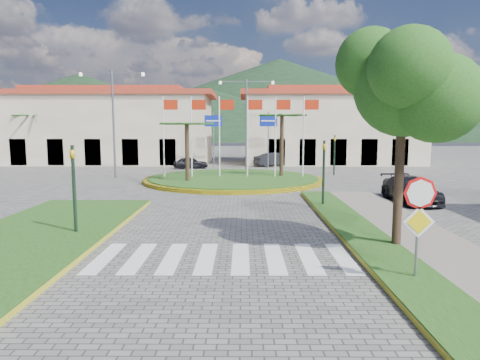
{
  "coord_description": "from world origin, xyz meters",
  "views": [
    {
      "loc": [
        0.66,
        -8.15,
        3.81
      ],
      "look_at": [
        0.56,
        8.0,
        1.82
      ],
      "focal_mm": 32.0,
      "sensor_mm": 36.0,
      "label": 1
    }
  ],
  "objects_px": {
    "white_van": "(165,159)",
    "car_dark_b": "(275,159)",
    "stop_sign": "(419,212)",
    "car_side_right": "(411,189)",
    "deciduous_tree": "(403,82)",
    "roundabout_island": "(233,179)",
    "car_dark_a": "(191,163)"
  },
  "relations": [
    {
      "from": "deciduous_tree",
      "to": "white_van",
      "type": "relative_size",
      "value": 1.74
    },
    {
      "from": "roundabout_island",
      "to": "stop_sign",
      "type": "height_order",
      "value": "roundabout_island"
    },
    {
      "from": "roundabout_island",
      "to": "white_van",
      "type": "xyz_separation_m",
      "value": [
        -7.56,
        14.69,
        0.37
      ]
    },
    {
      "from": "roundabout_island",
      "to": "deciduous_tree",
      "type": "height_order",
      "value": "deciduous_tree"
    },
    {
      "from": "roundabout_island",
      "to": "stop_sign",
      "type": "bearing_deg",
      "value": -76.27
    },
    {
      "from": "white_van",
      "to": "car_side_right",
      "type": "distance_m",
      "value": 28.63
    },
    {
      "from": "deciduous_tree",
      "to": "white_van",
      "type": "distance_m",
      "value": 34.58
    },
    {
      "from": "stop_sign",
      "to": "deciduous_tree",
      "type": "height_order",
      "value": "deciduous_tree"
    },
    {
      "from": "white_van",
      "to": "car_side_right",
      "type": "height_order",
      "value": "car_side_right"
    },
    {
      "from": "roundabout_island",
      "to": "car_dark_a",
      "type": "xyz_separation_m",
      "value": [
        -4.18,
        9.43,
        0.37
      ]
    },
    {
      "from": "stop_sign",
      "to": "deciduous_tree",
      "type": "relative_size",
      "value": 0.39
    },
    {
      "from": "stop_sign",
      "to": "car_dark_b",
      "type": "distance_m",
      "value": 31.96
    },
    {
      "from": "deciduous_tree",
      "to": "car_dark_b",
      "type": "relative_size",
      "value": 1.63
    },
    {
      "from": "roundabout_island",
      "to": "car_dark_b",
      "type": "relative_size",
      "value": 3.04
    },
    {
      "from": "stop_sign",
      "to": "car_side_right",
      "type": "xyz_separation_m",
      "value": [
        4.36,
        11.56,
        -1.14
      ]
    },
    {
      "from": "white_van",
      "to": "car_dark_b",
      "type": "xyz_separation_m",
      "value": [
        11.37,
        -2.8,
        0.15
      ]
    },
    {
      "from": "white_van",
      "to": "car_dark_a",
      "type": "relative_size",
      "value": 1.22
    },
    {
      "from": "roundabout_island",
      "to": "stop_sign",
      "type": "distance_m",
      "value": 20.69
    },
    {
      "from": "white_van",
      "to": "car_dark_b",
      "type": "distance_m",
      "value": 11.71
    },
    {
      "from": "deciduous_tree",
      "to": "white_van",
      "type": "bearing_deg",
      "value": 112.39
    },
    {
      "from": "white_van",
      "to": "car_dark_b",
      "type": "height_order",
      "value": "car_dark_b"
    },
    {
      "from": "roundabout_island",
      "to": "white_van",
      "type": "relative_size",
      "value": 3.25
    },
    {
      "from": "stop_sign",
      "to": "car_dark_a",
      "type": "height_order",
      "value": "stop_sign"
    },
    {
      "from": "stop_sign",
      "to": "deciduous_tree",
      "type": "distance_m",
      "value": 4.59
    },
    {
      "from": "roundabout_island",
      "to": "car_dark_b",
      "type": "height_order",
      "value": "roundabout_island"
    },
    {
      "from": "roundabout_island",
      "to": "deciduous_tree",
      "type": "xyz_separation_m",
      "value": [
        5.5,
        -17.0,
        5.0
      ]
    },
    {
      "from": "car_dark_a",
      "to": "car_side_right",
      "type": "bearing_deg",
      "value": -162.06
    },
    {
      "from": "stop_sign",
      "to": "car_side_right",
      "type": "relative_size",
      "value": 0.59
    },
    {
      "from": "roundabout_island",
      "to": "car_side_right",
      "type": "bearing_deg",
      "value": -42.48
    },
    {
      "from": "deciduous_tree",
      "to": "car_dark_b",
      "type": "height_order",
      "value": "deciduous_tree"
    },
    {
      "from": "deciduous_tree",
      "to": "stop_sign",
      "type": "bearing_deg",
      "value": -101.18
    },
    {
      "from": "car_dark_b",
      "to": "car_dark_a",
      "type": "bearing_deg",
      "value": 82.36
    }
  ]
}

